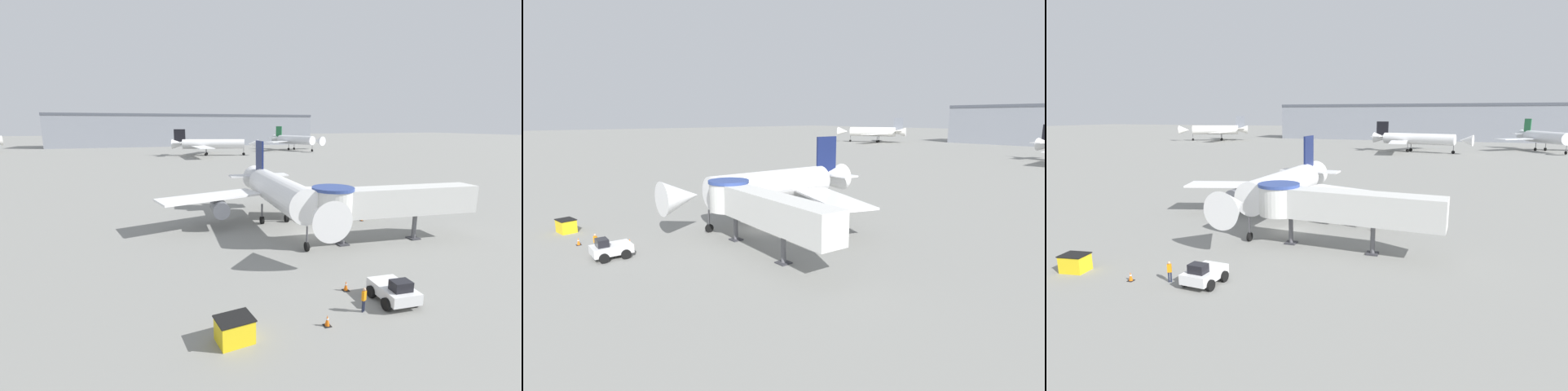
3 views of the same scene
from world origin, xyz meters
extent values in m
plane|color=gray|center=(0.00, 0.00, 0.00)|extent=(800.00, 800.00, 0.00)
cylinder|color=white|center=(-2.05, 3.76, 4.24)|extent=(4.22, 16.07, 3.52)
cone|color=white|center=(-2.55, -7.54, 4.24)|extent=(3.69, 4.03, 3.52)
cone|color=white|center=(-1.65, 12.95, 4.24)|extent=(3.75, 5.43, 3.52)
cube|color=white|center=(-9.73, 6.46, 3.62)|extent=(12.68, 7.08, 0.22)
cube|color=white|center=(5.83, 5.77, 3.62)|extent=(12.69, 7.98, 0.22)
cube|color=#141E4C|center=(-1.66, 12.69, 7.41)|extent=(0.38, 3.27, 4.58)
cube|color=white|center=(-1.64, 13.22, 4.85)|extent=(8.28, 2.64, 0.18)
cylinder|color=#565960|center=(-8.81, 5.47, 2.40)|extent=(2.08, 3.34, 1.94)
cylinder|color=#565960|center=(4.82, 4.87, 2.40)|extent=(2.08, 3.34, 1.94)
cylinder|color=#4C4C51|center=(-2.42, -4.41, 1.46)|extent=(0.18, 0.18, 2.03)
cylinder|color=black|center=(-2.42, -4.41, 0.45)|extent=(0.30, 0.91, 0.90)
cylinder|color=#4C4C51|center=(-3.55, 5.82, 1.46)|extent=(0.22, 0.22, 2.03)
cylinder|color=black|center=(-3.55, 5.82, 0.45)|extent=(0.44, 0.92, 0.90)
cylinder|color=#4C4C51|center=(-0.38, 5.68, 1.46)|extent=(0.22, 0.22, 2.03)
cylinder|color=black|center=(-0.38, 5.68, 0.45)|extent=(0.44, 0.92, 0.90)
cube|color=silver|center=(8.38, -4.37, 4.24)|extent=(15.88, 3.88, 2.80)
cylinder|color=silver|center=(0.55, -3.73, 4.24)|extent=(3.90, 3.90, 2.80)
cylinder|color=navy|center=(0.55, -3.73, 5.79)|extent=(4.10, 4.10, 0.30)
cylinder|color=#56565B|center=(1.80, -3.83, 1.42)|extent=(0.44, 0.44, 2.84)
cube|color=#333338|center=(1.80, -3.83, 0.06)|extent=(1.10, 1.10, 0.12)
cylinder|color=#56565B|center=(9.95, -4.50, 1.42)|extent=(0.44, 0.44, 2.84)
cube|color=#333338|center=(9.95, -4.50, 0.06)|extent=(1.10, 1.10, 0.12)
cube|color=silver|center=(-0.97, -15.02, 0.79)|extent=(2.34, 3.40, 0.75)
cube|color=black|center=(-1.02, -15.76, 1.50)|extent=(1.34, 0.99, 0.67)
cylinder|color=black|center=(-2.12, -15.86, 0.42)|extent=(0.39, 0.86, 0.84)
cylinder|color=black|center=(0.06, -15.99, 0.42)|extent=(0.39, 0.86, 0.84)
cylinder|color=black|center=(-2.01, -14.06, 0.42)|extent=(0.39, 0.86, 0.84)
cylinder|color=black|center=(0.17, -14.19, 0.42)|extent=(0.39, 0.86, 0.84)
cube|color=yellow|center=(-12.32, -16.07, 0.68)|extent=(2.12, 1.76, 1.36)
cube|color=black|center=(-12.32, -16.07, 1.40)|extent=(2.25, 1.86, 0.08)
cube|color=black|center=(-3.17, -12.65, 0.02)|extent=(0.45, 0.45, 0.04)
cone|color=orange|center=(-3.17, -12.65, 0.39)|extent=(0.31, 0.31, 0.70)
cylinder|color=white|center=(-3.17, -12.65, 0.47)|extent=(0.17, 0.17, 0.08)
cube|color=black|center=(-6.68, -16.31, 0.02)|extent=(0.43, 0.43, 0.04)
cone|color=orange|center=(-6.68, -16.31, 0.38)|extent=(0.30, 0.30, 0.68)
cylinder|color=white|center=(-6.68, -16.31, 0.46)|extent=(0.16, 0.16, 0.08)
cube|color=black|center=(8.76, 3.19, 0.02)|extent=(0.38, 0.38, 0.04)
cone|color=orange|center=(8.76, 3.19, 0.34)|extent=(0.26, 0.26, 0.60)
cylinder|color=white|center=(8.76, 3.19, 0.41)|extent=(0.15, 0.15, 0.07)
cylinder|color=#1E2338|center=(-3.60, -15.52, 0.40)|extent=(0.12, 0.12, 0.80)
cylinder|color=#1E2338|center=(-3.75, -15.60, 0.40)|extent=(0.12, 0.12, 0.80)
cube|color=orange|center=(-3.67, -15.56, 1.12)|extent=(0.37, 0.31, 0.64)
sphere|color=tan|center=(-3.67, -15.56, 1.55)|extent=(0.22, 0.22, 0.22)
cylinder|color=silver|center=(49.88, 118.57, 4.85)|extent=(11.26, 21.53, 4.00)
cone|color=silver|center=(45.63, 129.95, 4.85)|extent=(5.84, 7.01, 4.00)
cube|color=silver|center=(40.30, 118.05, 4.15)|extent=(14.39, 12.91, 0.22)
cube|color=silver|center=(57.46, 124.46, 4.15)|extent=(14.53, 5.72, 0.22)
cube|color=#1E6638|center=(45.74, 129.67, 8.44)|extent=(1.67, 3.97, 5.20)
cube|color=silver|center=(45.53, 130.23, 5.55)|extent=(10.14, 6.13, 0.18)
cylinder|color=#4C4C51|center=(53.64, 108.52, 1.70)|extent=(0.18, 0.18, 2.30)
cylinder|color=black|center=(53.64, 108.52, 0.55)|extent=(0.63, 1.12, 1.10)
cylinder|color=#4C4C51|center=(47.26, 120.46, 1.70)|extent=(0.22, 0.22, 2.30)
cylinder|color=black|center=(47.26, 120.46, 0.55)|extent=(0.76, 1.17, 1.10)
cylinder|color=#4C4C51|center=(50.63, 121.72, 1.70)|extent=(0.22, 0.22, 2.30)
cylinder|color=black|center=(50.63, 121.72, 0.55)|extent=(0.76, 1.17, 1.10)
cylinder|color=white|center=(-89.12, 136.85, 5.17)|extent=(21.41, 13.25, 4.30)
cone|color=white|center=(-102.58, 130.39, 5.17)|extent=(6.12, 5.92, 4.30)
cone|color=white|center=(-77.99, 142.19, 5.17)|extent=(7.67, 6.67, 4.30)
cube|color=white|center=(-90.68, 147.38, 4.42)|extent=(14.88, 15.24, 0.22)
cube|color=white|center=(-81.88, 129.04, 4.42)|extent=(7.34, 16.60, 0.22)
cube|color=slate|center=(-78.28, 142.05, 9.04)|extent=(3.96, 2.06, 5.59)
cube|color=white|center=(-77.70, 142.33, 5.92)|extent=(7.41, 11.13, 0.18)
cylinder|color=#4C4C51|center=(-98.98, 132.12, 1.79)|extent=(0.18, 0.18, 2.47)
cylinder|color=black|center=(-98.98, 132.12, 0.55)|extent=(1.10, 0.71, 1.10)
cylinder|color=#4C4C51|center=(-87.51, 139.76, 1.79)|extent=(0.22, 0.22, 2.47)
cylinder|color=black|center=(-87.51, 139.76, 0.55)|extent=(1.16, 0.84, 1.10)
cylinder|color=#4C4C51|center=(-85.84, 136.27, 1.79)|extent=(0.22, 0.22, 2.47)
cylinder|color=black|center=(-85.84, 136.27, 0.55)|extent=(1.16, 0.84, 1.10)
cylinder|color=white|center=(8.31, 102.48, 4.47)|extent=(24.03, 9.61, 3.65)
cone|color=white|center=(23.22, 98.55, 4.47)|extent=(4.81, 4.55, 3.65)
cone|color=white|center=(-4.47, 105.84, 4.47)|extent=(6.23, 4.92, 3.65)
cube|color=white|center=(2.62, 93.64, 3.84)|extent=(6.26, 16.62, 0.22)
cube|color=white|center=(7.71, 112.97, 3.84)|extent=(13.33, 16.63, 0.22)
cube|color=black|center=(-4.21, 105.77, 7.76)|extent=(4.26, 1.34, 4.75)
cube|color=white|center=(-4.74, 105.91, 5.11)|extent=(5.77, 11.52, 0.18)
cylinder|color=#4C4C51|center=(19.54, 99.52, 1.60)|extent=(0.18, 0.18, 2.10)
cylinder|color=black|center=(19.54, 99.52, 0.55)|extent=(1.13, 0.53, 1.10)
cylinder|color=#4C4C51|center=(5.01, 101.65, 1.60)|extent=(0.22, 0.22, 2.10)
cylinder|color=black|center=(5.01, 101.65, 0.55)|extent=(1.17, 0.67, 1.10)
cylinder|color=#4C4C51|center=(5.84, 104.83, 1.60)|extent=(0.22, 0.22, 2.10)
cylinder|color=black|center=(5.84, 104.83, 0.55)|extent=(1.17, 0.67, 1.10)
cube|color=gray|center=(7.30, 175.00, 8.22)|extent=(144.78, 21.17, 16.45)
cube|color=#4C515B|center=(7.30, 175.00, 17.05)|extent=(144.78, 21.59, 1.20)
camera|label=1|loc=(-16.31, -33.09, 11.88)|focal=24.00mm
camera|label=2|loc=(34.76, -25.63, 12.14)|focal=28.00mm
camera|label=3|loc=(15.19, -39.94, 12.52)|focal=28.00mm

